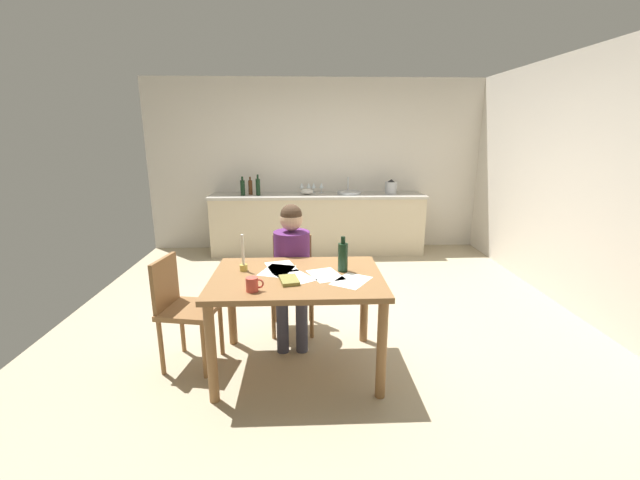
# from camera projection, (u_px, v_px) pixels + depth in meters

# --- Properties ---
(ground_plane) EXTENTS (5.20, 5.20, 0.04)m
(ground_plane) POSITION_uv_depth(u_px,v_px,m) (326.00, 314.00, 4.17)
(ground_plane) COLOR tan
(wall_back) EXTENTS (5.20, 0.12, 2.60)m
(wall_back) POSITION_uv_depth(u_px,v_px,m) (317.00, 166.00, 6.35)
(wall_back) COLOR silver
(wall_back) RESTS_ON ground
(wall_right) EXTENTS (0.12, 5.20, 2.60)m
(wall_right) POSITION_uv_depth(u_px,v_px,m) (592.00, 185.00, 3.94)
(wall_right) COLOR silver
(wall_right) RESTS_ON ground
(kitchen_counter) EXTENTS (3.21, 0.64, 0.90)m
(kitchen_counter) POSITION_uv_depth(u_px,v_px,m) (318.00, 223.00, 6.22)
(kitchen_counter) COLOR beige
(kitchen_counter) RESTS_ON ground
(dining_table) EXTENTS (1.27, 0.92, 0.76)m
(dining_table) POSITION_uv_depth(u_px,v_px,m) (297.00, 289.00, 3.03)
(dining_table) COLOR olive
(dining_table) RESTS_ON ground
(chair_at_table) EXTENTS (0.40, 0.40, 0.87)m
(chair_at_table) POSITION_uv_depth(u_px,v_px,m) (293.00, 278.00, 3.75)
(chair_at_table) COLOR olive
(chair_at_table) RESTS_ON ground
(person_seated) EXTENTS (0.32, 0.59, 1.19)m
(person_seated) POSITION_uv_depth(u_px,v_px,m) (292.00, 263.00, 3.56)
(person_seated) COLOR #592666
(person_seated) RESTS_ON ground
(chair_side_empty) EXTENTS (0.47, 0.47, 0.88)m
(chair_side_empty) POSITION_uv_depth(u_px,v_px,m) (182.00, 306.00, 3.13)
(chair_side_empty) COLOR olive
(chair_side_empty) RESTS_ON ground
(coffee_mug) EXTENTS (0.12, 0.08, 0.10)m
(coffee_mug) POSITION_uv_depth(u_px,v_px,m) (253.00, 284.00, 2.69)
(coffee_mug) COLOR #D84C3F
(coffee_mug) RESTS_ON dining_table
(candlestick) EXTENTS (0.06, 0.06, 0.29)m
(candlestick) POSITION_uv_depth(u_px,v_px,m) (243.00, 261.00, 3.09)
(candlestick) COLOR gold
(candlestick) RESTS_ON dining_table
(book_magazine) EXTENTS (0.16, 0.22, 0.03)m
(book_magazine) POSITION_uv_depth(u_px,v_px,m) (289.00, 280.00, 2.87)
(book_magazine) COLOR olive
(book_magazine) RESTS_ON dining_table
(paper_letter) EXTENTS (0.34, 0.36, 0.00)m
(paper_letter) POSITION_uv_depth(u_px,v_px,m) (295.00, 277.00, 2.97)
(paper_letter) COLOR white
(paper_letter) RESTS_ON dining_table
(paper_bill) EXTENTS (0.34, 0.36, 0.00)m
(paper_bill) POSITION_uv_depth(u_px,v_px,m) (351.00, 281.00, 2.89)
(paper_bill) COLOR white
(paper_bill) RESTS_ON dining_table
(paper_envelope) EXTENTS (0.30, 0.35, 0.00)m
(paper_envelope) POSITION_uv_depth(u_px,v_px,m) (325.00, 275.00, 3.01)
(paper_envelope) COLOR white
(paper_envelope) RESTS_ON dining_table
(paper_receipt) EXTENTS (0.29, 0.35, 0.00)m
(paper_receipt) POSITION_uv_depth(u_px,v_px,m) (277.00, 271.00, 3.11)
(paper_receipt) COLOR white
(paper_receipt) RESTS_ON dining_table
(paper_notice) EXTENTS (0.29, 0.34, 0.00)m
(paper_notice) POSITION_uv_depth(u_px,v_px,m) (281.00, 267.00, 3.20)
(paper_notice) COLOR white
(paper_notice) RESTS_ON dining_table
(wine_bottle_on_table) EXTENTS (0.08, 0.08, 0.27)m
(wine_bottle_on_table) POSITION_uv_depth(u_px,v_px,m) (343.00, 257.00, 3.07)
(wine_bottle_on_table) COLOR black
(wine_bottle_on_table) RESTS_ON dining_table
(sink_unit) EXTENTS (0.36, 0.36, 0.24)m
(sink_unit) POSITION_uv_depth(u_px,v_px,m) (349.00, 192.00, 6.12)
(sink_unit) COLOR #B2B7BC
(sink_unit) RESTS_ON kitchen_counter
(bottle_oil) EXTENTS (0.07, 0.07, 0.28)m
(bottle_oil) POSITION_uv_depth(u_px,v_px,m) (243.00, 187.00, 5.96)
(bottle_oil) COLOR black
(bottle_oil) RESTS_ON kitchen_counter
(bottle_vinegar) EXTENTS (0.06, 0.06, 0.26)m
(bottle_vinegar) POSITION_uv_depth(u_px,v_px,m) (250.00, 187.00, 6.05)
(bottle_vinegar) COLOR #593319
(bottle_vinegar) RESTS_ON kitchen_counter
(bottle_wine_red) EXTENTS (0.06, 0.06, 0.31)m
(bottle_wine_red) POSITION_uv_depth(u_px,v_px,m) (258.00, 187.00, 5.96)
(bottle_wine_red) COLOR black
(bottle_wine_red) RESTS_ON kitchen_counter
(mixing_bowl) EXTENTS (0.18, 0.18, 0.08)m
(mixing_bowl) POSITION_uv_depth(u_px,v_px,m) (307.00, 192.00, 6.07)
(mixing_bowl) COLOR white
(mixing_bowl) RESTS_ON kitchen_counter
(stovetop_kettle) EXTENTS (0.18, 0.18, 0.22)m
(stovetop_kettle) POSITION_uv_depth(u_px,v_px,m) (391.00, 187.00, 6.12)
(stovetop_kettle) COLOR #B7BABF
(stovetop_kettle) RESTS_ON kitchen_counter
(wine_glass_near_sink) EXTENTS (0.07, 0.07, 0.15)m
(wine_glass_near_sink) POSITION_uv_depth(u_px,v_px,m) (321.00, 186.00, 6.22)
(wine_glass_near_sink) COLOR silver
(wine_glass_near_sink) RESTS_ON kitchen_counter
(wine_glass_by_kettle) EXTENTS (0.07, 0.07, 0.15)m
(wine_glass_by_kettle) POSITION_uv_depth(u_px,v_px,m) (314.00, 186.00, 6.22)
(wine_glass_by_kettle) COLOR silver
(wine_glass_by_kettle) RESTS_ON kitchen_counter
(wine_glass_back_left) EXTENTS (0.07, 0.07, 0.15)m
(wine_glass_back_left) POSITION_uv_depth(u_px,v_px,m) (309.00, 186.00, 6.21)
(wine_glass_back_left) COLOR silver
(wine_glass_back_left) RESTS_ON kitchen_counter
(wine_glass_back_right) EXTENTS (0.07, 0.07, 0.15)m
(wine_glass_back_right) POSITION_uv_depth(u_px,v_px,m) (302.00, 186.00, 6.21)
(wine_glass_back_right) COLOR silver
(wine_glass_back_right) RESTS_ON kitchen_counter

